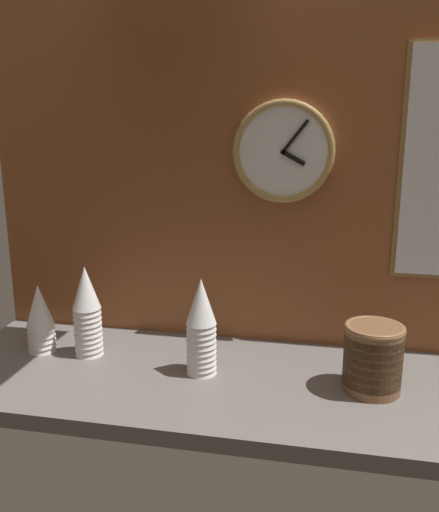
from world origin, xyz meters
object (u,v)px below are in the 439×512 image
object	(u,v)px
cup_stack_center	(201,326)
cup_stack_left	(87,311)
cup_stack_far_left	(40,318)
bowl_stack_right	(373,357)
wall_clock	(283,152)

from	to	relation	value
cup_stack_center	cup_stack_left	world-z (taller)	same
cup_stack_far_left	cup_stack_center	bearing A→B (deg)	-5.16
cup_stack_far_left	bowl_stack_right	bearing A→B (deg)	-3.42
cup_stack_left	bowl_stack_right	xyz separation A→B (m)	(0.76, -0.06, -0.04)
cup_stack_left	cup_stack_far_left	bearing A→B (deg)	-178.65
cup_stack_center	cup_stack_left	xyz separation A→B (m)	(-0.33, 0.05, 0.00)
cup_stack_far_left	cup_stack_left	distance (m)	0.14
cup_stack_left	wall_clock	distance (m)	0.69
cup_stack_center	cup_stack_far_left	bearing A→B (deg)	174.84
bowl_stack_right	wall_clock	size ratio (longest dim) A/B	0.60
cup_stack_far_left	wall_clock	world-z (taller)	wall_clock
cup_stack_far_left	wall_clock	xyz separation A→B (m)	(0.65, 0.19, 0.46)
cup_stack_far_left	cup_stack_center	world-z (taller)	cup_stack_center
cup_stack_center	wall_clock	distance (m)	0.52
cup_stack_left	bowl_stack_right	world-z (taller)	cup_stack_left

